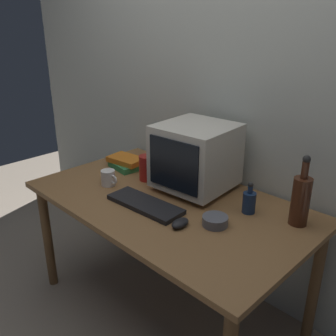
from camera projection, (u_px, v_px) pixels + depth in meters
ground_plane at (168, 307)px, 2.24m from camera, size 6.00×6.00×0.00m
back_wall at (230, 88)px, 2.09m from camera, size 4.00×0.08×2.50m
desk at (168, 213)px, 2.00m from camera, size 1.50×0.87×0.72m
crt_monitor at (196, 157)px, 2.02m from camera, size 0.41×0.41×0.37m
keyboard at (145, 204)px, 1.89m from camera, size 0.43×0.18×0.02m
computer_mouse at (180, 223)px, 1.71m from camera, size 0.07×0.10×0.04m
bottle_tall at (301, 199)px, 1.69m from camera, size 0.09×0.09×0.34m
bottle_short at (249, 201)px, 1.82m from camera, size 0.06×0.06×0.16m
book_stack at (127, 162)px, 2.38m from camera, size 0.24×0.19×0.07m
mug at (108, 178)px, 2.12m from camera, size 0.12×0.08×0.09m
cd_spindle at (215, 221)px, 1.72m from camera, size 0.12×0.12×0.04m
metal_canister at (147, 168)px, 2.18m from camera, size 0.09×0.09×0.15m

